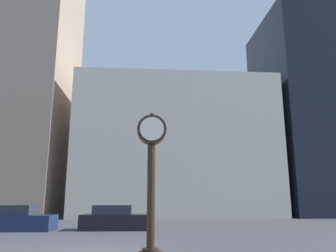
% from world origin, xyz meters
% --- Properties ---
extents(building_tall_tower, '(14.18, 12.00, 40.52)m').
position_xyz_m(building_tall_tower, '(-13.71, 24.00, 20.26)').
color(building_tall_tower, gray).
rests_on(building_tall_tower, ground_plane).
extents(building_storefront_row, '(20.10, 12.00, 13.95)m').
position_xyz_m(building_storefront_row, '(5.15, 24.00, 6.97)').
color(building_storefront_row, beige).
rests_on(building_storefront_row, ground_plane).
extents(building_glass_modern, '(8.49, 12.00, 22.89)m').
position_xyz_m(building_glass_modern, '(20.18, 24.00, 11.45)').
color(building_glass_modern, black).
rests_on(building_glass_modern, ground_plane).
extents(street_clock, '(0.97, 0.78, 4.59)m').
position_xyz_m(street_clock, '(2.08, -0.71, 2.86)').
color(street_clock, black).
rests_on(street_clock, ground_plane).
extents(car_navy, '(4.24, 1.93, 1.40)m').
position_xyz_m(car_navy, '(-5.28, 8.07, 0.59)').
color(car_navy, '#19234C').
rests_on(car_navy, ground_plane).
extents(car_black, '(4.03, 2.05, 1.39)m').
position_xyz_m(car_black, '(0.27, 8.28, 0.59)').
color(car_black, black).
rests_on(car_black, ground_plane).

